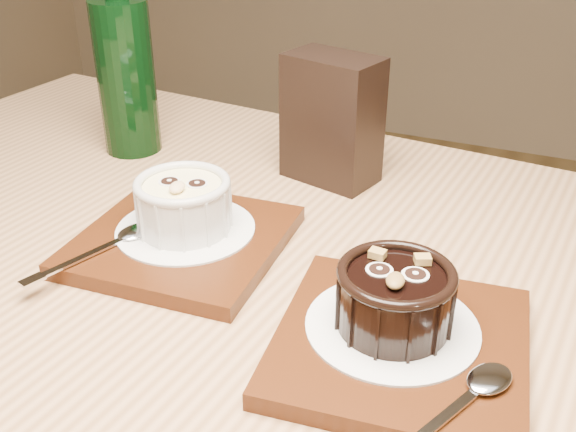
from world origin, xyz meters
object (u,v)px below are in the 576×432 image
object	(u,v)px
tray_left	(182,241)
condiment_stand	(332,119)
tray_right	(400,345)
ramekin_white	(183,202)
ramekin_dark	(395,295)
table	(255,386)
green_bottle	(125,71)

from	to	relation	value
tray_left	condiment_stand	bearing A→B (deg)	69.69
tray_right	condiment_stand	size ratio (longest dim) A/B	1.29
ramekin_white	ramekin_dark	size ratio (longest dim) A/B	1.01
ramekin_white	ramekin_dark	distance (m)	0.23
tray_left	ramekin_dark	size ratio (longest dim) A/B	2.07
condiment_stand	ramekin_white	bearing A→B (deg)	-111.26
tray_left	tray_right	distance (m)	0.24
table	condiment_stand	xyz separation A→B (m)	(-0.03, 0.25, 0.16)
ramekin_dark	ramekin_white	bearing A→B (deg)	153.76
ramekin_dark	condiment_stand	distance (m)	0.29
tray_right	tray_left	bearing A→B (deg)	164.02
ramekin_dark	tray_right	bearing A→B (deg)	-52.95
green_bottle	ramekin_dark	bearing A→B (deg)	-30.77
table	ramekin_white	bearing A→B (deg)	148.33
ramekin_white	ramekin_dark	xyz separation A→B (m)	(0.22, -0.06, -0.00)
tray_left	condiment_stand	xyz separation A→B (m)	(0.07, 0.20, 0.06)
table	green_bottle	world-z (taller)	green_bottle
table	tray_right	distance (m)	0.16
table	tray_left	bearing A→B (deg)	151.80
ramekin_white	tray_right	xyz separation A→B (m)	(0.23, -0.07, -0.04)
tray_right	ramekin_dark	size ratio (longest dim) A/B	2.07
ramekin_dark	green_bottle	distance (m)	0.46
tray_left	condiment_stand	size ratio (longest dim) A/B	1.29
ramekin_dark	condiment_stand	xyz separation A→B (m)	(-0.14, 0.25, 0.03)
tray_right	ramekin_dark	distance (m)	0.04
table	ramekin_dark	xyz separation A→B (m)	(0.12, -0.00, 0.13)
ramekin_dark	green_bottle	xyz separation A→B (m)	(-0.40, 0.24, 0.05)
green_bottle	table	bearing A→B (deg)	-39.94
tray_left	ramekin_white	xyz separation A→B (m)	(-0.00, 0.01, 0.04)
tray_left	tray_right	xyz separation A→B (m)	(0.23, -0.06, 0.00)
table	ramekin_dark	world-z (taller)	ramekin_dark
tray_right	condiment_stand	bearing A→B (deg)	120.11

